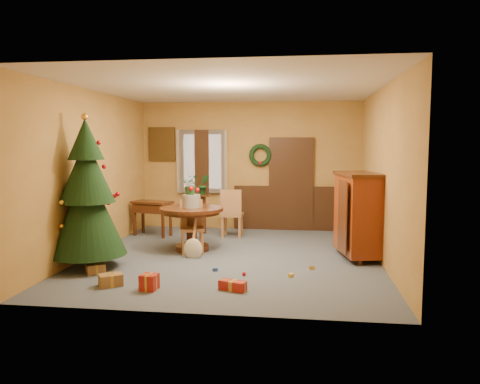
% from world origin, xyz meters
% --- Properties ---
extents(room_envelope, '(5.50, 5.50, 5.50)m').
position_xyz_m(room_envelope, '(0.21, 2.70, 1.12)').
color(room_envelope, '#3C4657').
rests_on(room_envelope, ground).
extents(dining_table, '(1.17, 1.17, 0.80)m').
position_xyz_m(dining_table, '(-0.81, 0.39, 0.56)').
color(dining_table, black).
rests_on(dining_table, floor).
extents(urn, '(0.33, 0.33, 0.24)m').
position_xyz_m(urn, '(-0.81, 0.39, 0.92)').
color(urn, slate).
rests_on(urn, dining_table).
extents(centerpiece_plant, '(0.32, 0.28, 0.35)m').
position_xyz_m(centerpiece_plant, '(-0.81, 0.39, 1.22)').
color(centerpiece_plant, '#1E4C23').
rests_on(centerpiece_plant, urn).
extents(chair_near, '(0.51, 0.51, 0.95)m').
position_xyz_m(chair_near, '(-0.78, 0.27, 0.51)').
color(chair_near, '#A97343').
rests_on(chair_near, floor).
extents(chair_far, '(0.44, 0.44, 1.02)m').
position_xyz_m(chair_far, '(-0.26, 1.67, 0.55)').
color(chair_far, '#A97343').
rests_on(chair_far, floor).
extents(guitar, '(0.43, 0.56, 0.75)m').
position_xyz_m(guitar, '(-0.66, -0.15, 0.38)').
color(guitar, beige).
rests_on(guitar, floor).
extents(plant_stand, '(0.33, 0.33, 0.85)m').
position_xyz_m(plant_stand, '(-0.93, 2.04, 0.53)').
color(plant_stand, black).
rests_on(plant_stand, floor).
extents(stand_plant, '(0.30, 0.27, 0.44)m').
position_xyz_m(stand_plant, '(-0.93, 2.04, 1.07)').
color(stand_plant, '#19471E').
rests_on(stand_plant, plant_stand).
extents(christmas_tree, '(1.18, 1.18, 2.43)m').
position_xyz_m(christmas_tree, '(-2.15, -0.98, 1.15)').
color(christmas_tree, '#382111').
rests_on(christmas_tree, floor).
extents(writing_desk, '(0.92, 0.64, 0.74)m').
position_xyz_m(writing_desk, '(-1.96, 1.64, 0.56)').
color(writing_desk, black).
rests_on(writing_desk, floor).
extents(sideboard, '(0.82, 1.25, 1.48)m').
position_xyz_m(sideboard, '(2.15, 0.22, 0.79)').
color(sideboard, '#561809').
rests_on(sideboard, floor).
extents(gift_a, '(0.38, 0.36, 0.17)m').
position_xyz_m(gift_a, '(-1.43, -1.85, 0.08)').
color(gift_a, brown).
rests_on(gift_a, floor).
extents(gift_b, '(0.24, 0.24, 0.22)m').
position_xyz_m(gift_b, '(-0.84, -1.95, 0.11)').
color(gift_b, maroon).
rests_on(gift_b, floor).
extents(gift_c, '(0.32, 0.31, 0.15)m').
position_xyz_m(gift_c, '(-1.90, -1.29, 0.07)').
color(gift_c, brown).
rests_on(gift_c, floor).
extents(gift_d, '(0.39, 0.26, 0.13)m').
position_xyz_m(gift_d, '(0.28, -1.82, 0.06)').
color(gift_d, maroon).
rests_on(gift_d, floor).
extents(toy_a, '(0.09, 0.07, 0.05)m').
position_xyz_m(toy_a, '(-0.12, -0.93, 0.03)').
color(toy_a, '#24429E').
rests_on(toy_a, floor).
extents(toy_b, '(0.06, 0.06, 0.06)m').
position_xyz_m(toy_b, '(0.28, -1.50, 0.03)').
color(toy_b, green).
rests_on(toy_b, floor).
extents(toy_c, '(0.08, 0.09, 0.05)m').
position_xyz_m(toy_c, '(1.05, -1.09, 0.03)').
color(toy_c, gold).
rests_on(toy_c, floor).
extents(toy_d, '(0.06, 0.06, 0.06)m').
position_xyz_m(toy_d, '(0.35, -1.13, 0.03)').
color(toy_d, red).
rests_on(toy_d, floor).
extents(toy_e, '(0.09, 0.08, 0.05)m').
position_xyz_m(toy_e, '(1.36, -0.64, 0.03)').
color(toy_e, gold).
rests_on(toy_e, floor).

